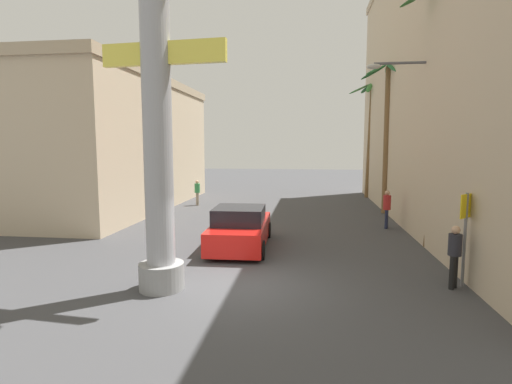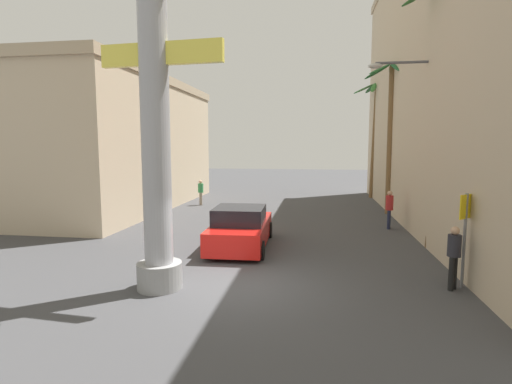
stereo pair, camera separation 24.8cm
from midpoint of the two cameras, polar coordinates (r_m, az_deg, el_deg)
The scene contains 14 objects.
ground_plane at distance 20.72m, azimuth 2.12°, elevation -3.90°, with size 89.98×89.98×0.00m, color #424244.
building_left at distance 26.20m, azimuth -20.85°, elevation 6.49°, with size 8.05×16.71×7.82m.
building_right at distance 22.15m, azimuth 31.33°, elevation 14.60°, with size 8.92×26.46×14.41m.
neon_sign_pole at distance 10.74m, azimuth -14.78°, elevation 17.29°, with size 3.60×1.18×11.92m.
street_lamp at distance 16.67m, azimuth 21.84°, elevation 7.87°, with size 2.51×0.28×7.05m.
crossing_sign at distance 11.95m, azimuth 27.22°, elevation -4.27°, with size 0.47×0.47×2.54m.
car_lead at distance 14.93m, azimuth -2.74°, elevation -5.27°, with size 2.19×4.68×1.56m.
palm_tree_near_right at distance 16.27m, azimuth 24.67°, elevation 13.39°, with size 2.96×3.05×9.65m.
palm_tree_far_right at distance 30.40m, azimuth 15.76°, elevation 9.30°, with size 3.08×3.11×8.28m.
palm_tree_mid_left at distance 22.06m, azimuth -16.41°, elevation 7.04°, with size 2.58×2.67×6.46m.
palm_tree_mid_right at distance 23.49m, azimuth 17.91°, elevation 9.01°, with size 3.00×3.15×8.24m.
pedestrian_far_left at distance 25.68m, azimuth -8.66°, elevation 0.19°, with size 0.46×0.46×1.61m.
pedestrian_by_sign at distance 11.78m, azimuth 25.97°, elevation -7.71°, with size 0.48×0.48×1.70m.
pedestrian_mid_right at distance 19.19m, azimuth 17.85°, elevation -1.95°, with size 0.41×0.41×1.75m.
Camera 1 is at (1.83, -10.30, 3.77)m, focal length 28.00 mm.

